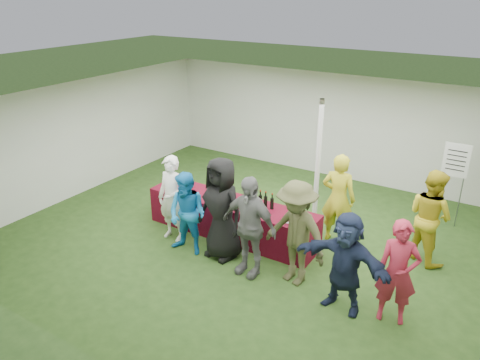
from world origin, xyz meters
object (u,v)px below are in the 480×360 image
Objects in this scene: dump_bucket at (303,222)px; customer_4 at (296,233)px; serving_table at (232,218)px; customer_1 at (187,214)px; staff_pourer at (338,199)px; customer_6 at (398,273)px; customer_3 at (249,226)px; wine_list_sign at (455,166)px; customer_0 at (172,199)px; staff_back at (430,216)px; customer_5 at (345,262)px; customer_2 at (221,209)px.

customer_4 reaches higher than dump_bucket.
serving_table is 1.13m from customer_1.
customer_4 is at bearing 84.14° from staff_pourer.
customer_6 reaches higher than serving_table.
customer_1 is at bearing 37.89° from staff_pourer.
wine_list_sign is at bearing 59.49° from customer_3.
customer_0 is (-4.50, -3.52, -0.45)m from wine_list_sign.
customer_6 is (-0.03, -2.03, -0.05)m from staff_back.
customer_1 is at bearing -24.53° from customer_0.
staff_back is (1.65, 0.23, -0.03)m from staff_pourer.
staff_back is at bearing 44.05° from customer_3.
staff_back reaches higher than customer_1.
staff_pourer is (-1.73, -1.89, -0.40)m from wine_list_sign.
customer_6 is at bearing -0.49° from customer_1.
customer_4 is at bearing 162.72° from customer_6.
staff_pourer is (0.22, 1.13, 0.07)m from dump_bucket.
wine_list_sign is 3.95m from customer_5.
serving_table is at bearing 169.92° from customer_4.
customer_5 is at bearing 111.15° from staff_pourer.
customer_3 is (0.71, -0.21, -0.06)m from customer_2.
customer_3 is at bearing 61.92° from staff_pourer.
customer_0 reaches higher than serving_table.
staff_pourer is at bearing 100.93° from customer_4.
customer_4 is (1.50, -0.03, -0.05)m from customer_2.
customer_1 is at bearing -108.02° from serving_table.
serving_table is at bearing -142.16° from wine_list_sign.
staff_back reaches higher than customer_5.
dump_bucket is 2.31m from staff_back.
customer_4 is 1.71m from customer_6.
customer_1 is 0.82× the size of customer_2.
customer_5 reaches higher than dump_bucket.
staff_pourer is at bearing 69.15° from customer_3.
customer_1 is (-2.19, -1.90, -0.11)m from staff_pourer.
staff_pourer is 2.42m from customer_6.
dump_bucket is 0.16× the size of customer_5.
customer_2 reaches higher than customer_4.
customer_5 is at bearing 2.21° from customer_3.
wine_list_sign is 4.60m from customer_3.
customer_1 is at bearing -160.67° from customer_4.
customer_1 is 3.06m from customer_5.
customer_4 is at bearing 3.60° from customer_1.
customer_3 is at bearing -7.34° from customer_0.
customer_5 is (3.64, -0.30, -0.04)m from customer_0.
wine_list_sign is 1.09× the size of customer_5.
customer_1 is (-0.32, -0.99, 0.43)m from serving_table.
staff_back is 1.06× the size of customer_6.
wine_list_sign is at bearing 74.59° from customer_6.
staff_pourer is 2.07m from customer_3.
customer_5 is at bearing 176.82° from customer_6.
staff_back is (3.51, 1.14, 0.51)m from serving_table.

